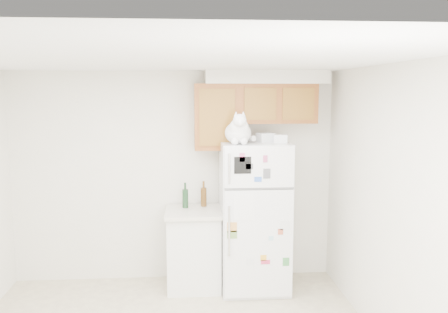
{
  "coord_description": "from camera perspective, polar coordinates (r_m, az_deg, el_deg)",
  "views": [
    {
      "loc": [
        0.17,
        -3.62,
        2.26
      ],
      "look_at": [
        0.57,
        1.55,
        1.55
      ],
      "focal_mm": 38.0,
      "sensor_mm": 36.0,
      "label": 1
    }
  ],
  "objects": [
    {
      "name": "base_counter",
      "position": [
        5.59,
        -3.64,
        -10.96
      ],
      "size": [
        0.64,
        0.64,
        0.92
      ],
      "color": "white",
      "rests_on": "ground_plane"
    },
    {
      "name": "bottle_amber",
      "position": [
        5.59,
        -2.47,
        -4.5
      ],
      "size": [
        0.07,
        0.07,
        0.3
      ],
      "primitive_type": null,
      "color": "#593814",
      "rests_on": "base_counter"
    },
    {
      "name": "storage_box_front",
      "position": [
        5.28,
        6.85,
        2.15
      ],
      "size": [
        0.17,
        0.14,
        0.09
      ],
      "primitive_type": "cube",
      "rotation": [
        0.0,
        0.0,
        -0.26
      ],
      "color": "white",
      "rests_on": "refrigerator"
    },
    {
      "name": "cat",
      "position": [
        5.13,
        1.75,
        3.05
      ],
      "size": [
        0.35,
        0.52,
        0.36
      ],
      "color": "white",
      "rests_on": "refrigerator"
    },
    {
      "name": "room_shell",
      "position": [
        3.91,
        -5.07,
        -0.89
      ],
      "size": [
        3.84,
        4.04,
        2.52
      ],
      "color": "white",
      "rests_on": "ground_plane"
    },
    {
      "name": "storage_box_back",
      "position": [
        5.35,
        5.05,
        2.3
      ],
      "size": [
        0.21,
        0.19,
        0.1
      ],
      "primitive_type": "cube",
      "rotation": [
        0.0,
        0.0,
        0.37
      ],
      "color": "white",
      "rests_on": "refrigerator"
    },
    {
      "name": "bottle_green",
      "position": [
        5.53,
        -4.69,
        -4.66
      ],
      "size": [
        0.07,
        0.07,
        0.3
      ],
      "primitive_type": null,
      "color": "#19381E",
      "rests_on": "base_counter"
    },
    {
      "name": "refrigerator",
      "position": [
        5.46,
        3.64,
        -7.17
      ],
      "size": [
        0.76,
        0.78,
        1.7
      ],
      "color": "white",
      "rests_on": "ground_plane"
    }
  ]
}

